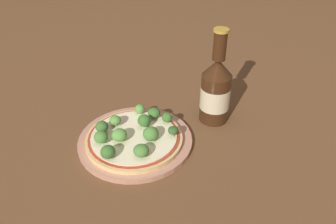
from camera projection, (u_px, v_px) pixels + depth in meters
The scene contains 16 objects.
ground_plane at pixel (126, 140), 0.75m from camera, with size 3.00×3.00×0.00m, color brown.
plate at pixel (135, 141), 0.74m from camera, with size 0.25×0.25×0.01m.
pizza at pixel (134, 138), 0.72m from camera, with size 0.21×0.21×0.01m.
broccoli_floret_0 at pixel (119, 135), 0.69m from camera, with size 0.03×0.03×0.03m.
broccoli_floret_1 at pixel (151, 134), 0.70m from camera, with size 0.03×0.03×0.03m.
broccoli_floret_2 at pixel (173, 131), 0.71m from camera, with size 0.02×0.02×0.02m.
broccoli_floret_3 at pixel (101, 137), 0.69m from camera, with size 0.03×0.03×0.03m.
broccoli_floret_4 at pixel (102, 127), 0.72m from camera, with size 0.03×0.03×0.03m.
broccoli_floret_5 at pixel (154, 113), 0.77m from camera, with size 0.03×0.03×0.03m.
broccoli_floret_6 at pixel (108, 152), 0.65m from camera, with size 0.03×0.03×0.03m.
broccoli_floret_7 at pixel (141, 151), 0.66m from camera, with size 0.03×0.03×0.03m.
broccoli_floret_8 at pixel (140, 109), 0.78m from camera, with size 0.02×0.02×0.02m.
broccoli_floret_9 at pixel (115, 120), 0.74m from camera, with size 0.03×0.03×0.03m.
broccoli_floret_10 at pixel (144, 121), 0.73m from camera, with size 0.03×0.03×0.03m.
broccoli_floret_11 at pixel (168, 118), 0.75m from camera, with size 0.02×0.02×0.03m.
beer_bottle at pixel (216, 90), 0.77m from camera, with size 0.07×0.07×0.23m.
Camera 1 is at (-0.10, -0.58, 0.48)m, focal length 35.00 mm.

